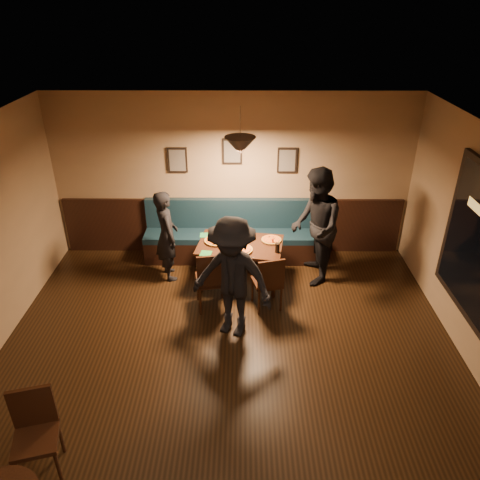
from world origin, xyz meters
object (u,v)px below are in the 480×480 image
at_px(diner_front, 232,278).
at_px(tabasco_bottle, 273,241).
at_px(diner_left, 167,236).
at_px(cafe_chair_far, 35,439).
at_px(dining_table, 240,263).
at_px(chair_near_right, 267,281).
at_px(booth_bench, 232,233).
at_px(soda_glass, 277,248).
at_px(chair_near_left, 211,278).
at_px(diner_right, 316,227).

relative_size(diner_front, tabasco_bottle, 16.13).
distance_m(diner_left, cafe_chair_far, 3.62).
height_order(dining_table, chair_near_right, chair_near_right).
bearing_deg(booth_bench, soda_glass, -55.42).
xyz_separation_m(chair_near_left, diner_front, (0.32, -0.58, 0.38)).
distance_m(diner_left, soda_glass, 1.77).
bearing_deg(chair_near_left, soda_glass, 11.90).
xyz_separation_m(chair_near_right, tabasco_bottle, (0.11, 0.65, 0.30)).
relative_size(booth_bench, tabasco_bottle, 28.09).
xyz_separation_m(chair_near_right, cafe_chair_far, (-2.29, -2.71, 0.01)).
xyz_separation_m(dining_table, soda_glass, (0.56, -0.25, 0.42)).
relative_size(chair_near_left, diner_front, 0.56).
relative_size(chair_near_right, diner_front, 0.51).
xyz_separation_m(dining_table, diner_left, (-1.16, 0.17, 0.40)).
height_order(chair_near_left, diner_left, diner_left).
distance_m(chair_near_left, cafe_chair_far, 3.09).
height_order(booth_bench, dining_table, booth_bench).
distance_m(dining_table, chair_near_left, 0.79).
relative_size(booth_bench, diner_front, 1.74).
bearing_deg(booth_bench, tabasco_bottle, -49.93).
bearing_deg(chair_near_left, cafe_chair_far, -129.19).
bearing_deg(dining_table, chair_near_left, -114.01).
distance_m(booth_bench, diner_left, 1.21).
distance_m(diner_right, soda_glass, 0.73).
height_order(chair_near_left, cafe_chair_far, chair_near_left).
height_order(chair_near_right, tabasco_bottle, chair_near_right).
bearing_deg(chair_near_left, dining_table, 46.98).
xyz_separation_m(chair_near_right, diner_left, (-1.55, 0.82, 0.31)).
height_order(booth_bench, chair_near_left, booth_bench).
relative_size(chair_near_left, tabasco_bottle, 9.07).
xyz_separation_m(diner_right, tabasco_bottle, (-0.66, -0.12, -0.19)).
relative_size(booth_bench, dining_table, 2.32).
relative_size(booth_bench, diner_left, 2.00).
bearing_deg(cafe_chair_far, chair_near_left, -133.95).
bearing_deg(soda_glass, diner_right, 30.68).
bearing_deg(diner_left, cafe_chair_far, 146.57).
bearing_deg(chair_near_left, diner_front, -71.61).
xyz_separation_m(diner_right, diner_front, (-1.26, -1.34, -0.07)).
relative_size(dining_table, chair_near_left, 1.33).
height_order(diner_left, tabasco_bottle, diner_left).
bearing_deg(diner_left, booth_bench, -81.74).
bearing_deg(booth_bench, diner_right, -26.41).
relative_size(chair_near_left, diner_left, 0.65).
height_order(booth_bench, diner_front, diner_front).
height_order(tabasco_bottle, cafe_chair_far, cafe_chair_far).
relative_size(chair_near_left, soda_glass, 6.49).
relative_size(diner_left, diner_right, 0.80).
height_order(dining_table, diner_left, diner_left).
xyz_separation_m(soda_glass, cafe_chair_far, (-2.45, -3.11, -0.31)).
distance_m(chair_near_left, tabasco_bottle, 1.16).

